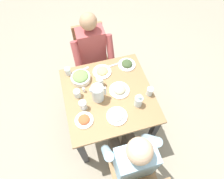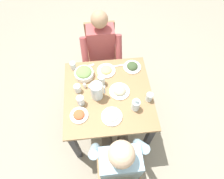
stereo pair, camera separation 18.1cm
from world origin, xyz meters
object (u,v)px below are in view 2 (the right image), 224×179
Objects in this scene: water_glass_far_right at (101,80)px; oil_carafe at (136,105)px; salad_bowl at (84,73)px; plate_yoghurt at (112,116)px; plate_fries at (106,70)px; water_glass_center at (149,97)px; water_glass_far_left at (81,101)px; dining_table at (108,99)px; water_pitcher at (97,91)px; diner_far at (102,54)px; water_glass_near_left at (77,88)px; plate_beans at (119,91)px; salt_shaker at (85,86)px; plate_rice_curry at (79,115)px; diner_near at (118,156)px; water_glass_by_pitcher at (73,66)px; plate_dolmas at (132,66)px; chair_far at (101,51)px.

oil_carafe reaches higher than water_glass_far_right.
plate_yoghurt is at bearing -64.64° from salad_bowl.
water_glass_center is (0.39, -0.41, 0.03)m from plate_fries.
water_glass_far_left is 0.64× the size of oil_carafe.
dining_table is 0.32m from plate_fries.
water_pitcher is 0.18m from water_glass_far_left.
plate_fries is at bearing 88.67° from dining_table.
diner_far is 13.84× the size of water_glass_near_left.
plate_beans is 0.37m from salt_shaker.
diner_far is 0.63m from plate_beans.
dining_table is 0.38m from salad_bowl.
diner_far is at bearing 71.63° from plate_rice_curry.
diner_near reaches higher than water_glass_by_pitcher.
water_glass_center is at bearing -77.04° from plate_dolmas.
plate_beans is at bearing -68.34° from plate_fries.
water_pitcher is 3.52× the size of salt_shaker.
plate_rice_curry is at bearing -124.39° from water_glass_far_right.
diner_far is at bearing 36.56° from water_glass_by_pitcher.
diner_near is at bearing -87.99° from chair_far.
plate_fries is 0.17m from water_glass_far_right.
salt_shaker is (0.00, -0.15, -0.01)m from salad_bowl.
plate_rice_curry is at bearing 129.73° from diner_near.
water_glass_near_left is at bearing -153.27° from salt_shaker.
water_glass_far_left is at bearing -162.75° from dining_table.
diner_near is at bearing -117.38° from oil_carafe.
diner_far is 0.34m from plate_fries.
dining_table is at bearing -88.13° from diner_far.
oil_carafe reaches higher than salt_shaker.
diner_near is at bearing -83.51° from water_glass_far_right.
plate_beans is 1.08× the size of plate_dolmas.
oil_carafe is at bearing -31.55° from salt_shaker.
water_glass_by_pitcher is 0.31m from water_glass_near_left.
oil_carafe is at bearing -38.10° from dining_table.
diner_far reaches higher than plate_dolmas.
water_glass_near_left is (-0.31, 0.07, 0.16)m from dining_table.
diner_near is at bearing -126.40° from water_glass_center.
water_glass_near_left is at bearing -117.49° from diner_far.
water_pitcher reaches higher than water_glass_center.
water_glass_far_left is (-0.39, -0.09, 0.03)m from plate_beans.
plate_beans is at bearing 68.43° from plate_yoghurt.
water_glass_near_left is at bearing 116.31° from diner_near.
diner_far reaches higher than plate_rice_curry.
water_pitcher is 0.17m from water_glass_far_right.
plate_beans is (0.14, -0.81, 0.24)m from chair_far.
salt_shaker is (-0.23, 0.10, 0.15)m from dining_table.
dining_table is 0.62m from diner_near.
diner_far is 12.21× the size of water_glass_center.
water_glass_far_left is 1.22× the size of water_glass_near_left.
plate_rice_curry is at bearing 171.84° from plate_yoghurt.
plate_dolmas is (0.29, 0.02, 0.00)m from plate_fries.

